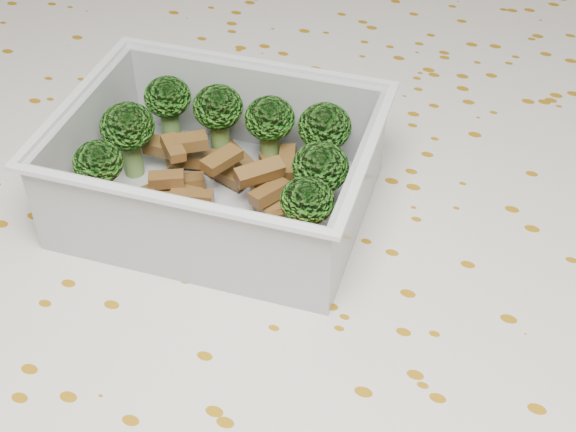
% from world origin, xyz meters
% --- Properties ---
extents(dining_table, '(1.40, 0.90, 0.75)m').
position_xyz_m(dining_table, '(0.00, 0.00, 0.67)').
color(dining_table, brown).
rests_on(dining_table, ground).
extents(tablecloth, '(1.46, 0.96, 0.19)m').
position_xyz_m(tablecloth, '(0.00, 0.00, 0.72)').
color(tablecloth, silver).
rests_on(tablecloth, dining_table).
extents(lunch_container, '(0.21, 0.17, 0.07)m').
position_xyz_m(lunch_container, '(-0.05, 0.02, 0.78)').
color(lunch_container, '#B9BEC3').
rests_on(lunch_container, tablecloth).
extents(broccoli_florets, '(0.17, 0.12, 0.05)m').
position_xyz_m(broccoli_florets, '(-0.05, 0.04, 0.80)').
color(broccoli_florets, '#608C3F').
rests_on(broccoli_florets, lunch_container).
extents(meat_pile, '(0.12, 0.08, 0.03)m').
position_xyz_m(meat_pile, '(-0.06, 0.04, 0.77)').
color(meat_pile, brown).
rests_on(meat_pile, lunch_container).
extents(sausage, '(0.17, 0.04, 0.03)m').
position_xyz_m(sausage, '(-0.05, -0.02, 0.78)').
color(sausage, '#AE220C').
rests_on(sausage, lunch_container).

